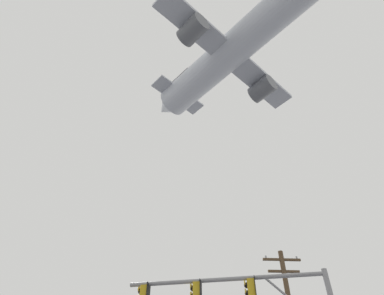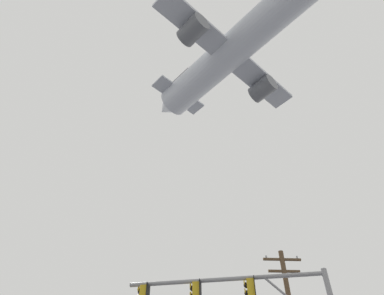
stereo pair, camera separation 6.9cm
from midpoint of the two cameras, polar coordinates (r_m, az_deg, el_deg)
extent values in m
cylinder|color=gray|center=(13.68, 5.34, -20.23)|extent=(6.87, 1.50, 0.15)
cylinder|color=gold|center=(14.14, -7.39, -20.90)|extent=(0.05, 0.05, 0.12)
sphere|color=black|center=(14.09, -8.10, -21.81)|extent=(0.20, 0.20, 0.20)
cylinder|color=gold|center=(14.13, -8.35, -21.59)|extent=(0.08, 0.21, 0.21)
cylinder|color=gold|center=(13.76, 0.87, -20.61)|extent=(0.05, 0.05, 0.12)
sphere|color=black|center=(13.70, 0.23, -21.58)|extent=(0.20, 0.20, 0.20)
cylinder|color=gold|center=(13.73, -0.06, -21.36)|extent=(0.08, 0.21, 0.21)
cylinder|color=gold|center=(13.63, -0.06, -22.46)|extent=(0.08, 0.21, 0.21)
cube|color=gold|center=(13.47, 9.63, -21.90)|extent=(0.32, 0.36, 0.90)
cylinder|color=gold|center=(13.65, 9.37, -19.90)|extent=(0.05, 0.05, 0.12)
cube|color=black|center=(13.47, 10.26, -21.83)|extent=(0.11, 0.46, 1.04)
sphere|color=black|center=(13.56, 8.84, -20.91)|extent=(0.20, 0.20, 0.20)
cylinder|color=gold|center=(13.58, 8.52, -20.70)|extent=(0.08, 0.21, 0.21)
sphere|color=black|center=(13.46, 8.97, -22.01)|extent=(0.20, 0.20, 0.20)
cylinder|color=gold|center=(13.48, 8.64, -21.80)|extent=(0.08, 0.21, 0.21)
cube|color=brown|center=(22.17, 14.27, -16.94)|extent=(2.20, 0.12, 0.12)
cube|color=brown|center=(21.89, 14.60, -18.59)|extent=(1.80, 0.12, 0.12)
cylinder|color=gray|center=(21.99, 11.87, -16.78)|extent=(0.10, 0.10, 0.18)
cylinder|color=gray|center=(22.48, 16.52, -16.53)|extent=(0.10, 0.10, 0.18)
cylinder|color=#B7BCC6|center=(42.15, 6.65, 15.29)|extent=(16.62, 18.74, 3.79)
cone|color=#B7BCC6|center=(47.18, -3.92, 6.43)|extent=(3.99, 3.88, 3.22)
cube|color=#A8ADB7|center=(41.87, 6.10, 14.39)|extent=(17.07, 14.95, 0.43)
cylinder|color=#595B60|center=(43.77, 11.30, 9.20)|extent=(3.46, 3.55, 2.13)
cylinder|color=#595B60|center=(38.70, 0.23, 18.27)|extent=(3.46, 3.55, 2.13)
cube|color=#333338|center=(47.57, -1.86, 9.80)|extent=(2.35, 2.72, 4.50)
cube|color=#A8ADB7|center=(46.30, -2.11, 8.28)|extent=(6.81, 6.20, 0.24)
camera|label=1|loc=(0.03, -89.91, -0.08)|focal=33.38mm
camera|label=2|loc=(0.03, 90.09, 0.08)|focal=33.38mm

